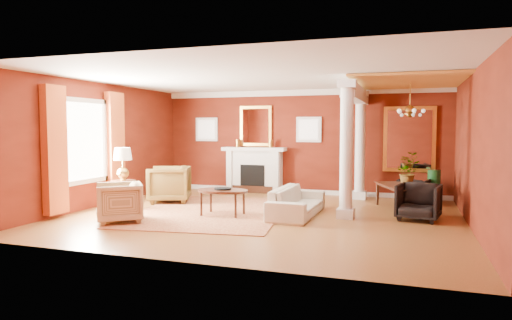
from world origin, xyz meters
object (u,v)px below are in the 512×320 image
(sofa, at_px, (297,197))
(coffee_table, at_px, (223,192))
(armchair_leopard, at_px, (169,182))
(armchair_stripe, at_px, (119,200))
(side_table, at_px, (123,168))
(dining_table, at_px, (406,190))

(sofa, distance_m, coffee_table, 1.57)
(armchair_leopard, distance_m, armchair_stripe, 2.46)
(armchair_leopard, relative_size, coffee_table, 0.90)
(side_table, relative_size, dining_table, 0.87)
(sofa, relative_size, armchair_leopard, 2.06)
(sofa, bearing_deg, armchair_leopard, 79.48)
(sofa, distance_m, armchair_leopard, 3.49)
(sofa, xyz_separation_m, side_table, (-3.92, -0.50, 0.53))
(armchair_stripe, relative_size, dining_table, 0.54)
(side_table, bearing_deg, armchair_leopard, 67.08)
(sofa, bearing_deg, dining_table, -56.13)
(armchair_stripe, height_order, side_table, side_table)
(side_table, distance_m, dining_table, 6.38)
(armchair_leopard, xyz_separation_m, armchair_stripe, (0.27, -2.45, -0.07))
(coffee_table, relative_size, side_table, 0.78)
(armchair_stripe, distance_m, side_table, 1.56)
(sofa, relative_size, armchair_stripe, 2.37)
(armchair_leopard, height_order, armchair_stripe, armchair_leopard)
(armchair_stripe, xyz_separation_m, dining_table, (5.30, 3.14, 0.02))
(coffee_table, bearing_deg, dining_table, 27.36)
(armchair_leopard, bearing_deg, dining_table, 76.47)
(coffee_table, bearing_deg, sofa, 18.30)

